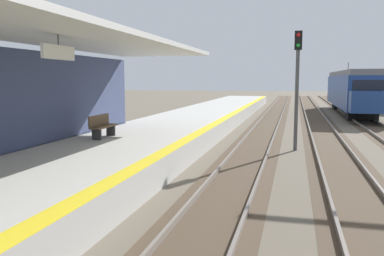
% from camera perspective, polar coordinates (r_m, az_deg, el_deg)
% --- Properties ---
extents(station_platform, '(5.00, 80.00, 0.91)m').
position_cam_1_polar(station_platform, '(15.89, -8.68, -2.94)').
color(station_platform, '#B7B5AD').
rests_on(station_platform, ground).
extents(track_pair_nearest_platform, '(2.34, 120.00, 0.16)m').
position_cam_1_polar(track_pair_nearest_platform, '(18.75, 8.76, -2.68)').
color(track_pair_nearest_platform, '#4C3D2D').
rests_on(track_pair_nearest_platform, ground).
extents(track_pair_middle, '(2.34, 120.00, 0.16)m').
position_cam_1_polar(track_pair_middle, '(18.74, 19.18, -2.99)').
color(track_pair_middle, '#4C3D2D').
rests_on(track_pair_middle, ground).
extents(approaching_train, '(2.93, 19.60, 4.76)m').
position_cam_1_polar(approaching_train, '(39.37, 21.73, 5.01)').
color(approaching_train, navy).
rests_on(approaching_train, ground).
extents(rail_signal_post, '(0.32, 0.34, 5.20)m').
position_cam_1_polar(rail_signal_post, '(18.25, 14.62, 6.83)').
color(rail_signal_post, '#4C4C4C').
rests_on(rail_signal_post, ground).
extents(platform_bench, '(0.45, 1.60, 0.88)m').
position_cam_1_polar(platform_bench, '(15.93, -12.56, 0.36)').
color(platform_bench, brown).
rests_on(platform_bench, station_platform).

